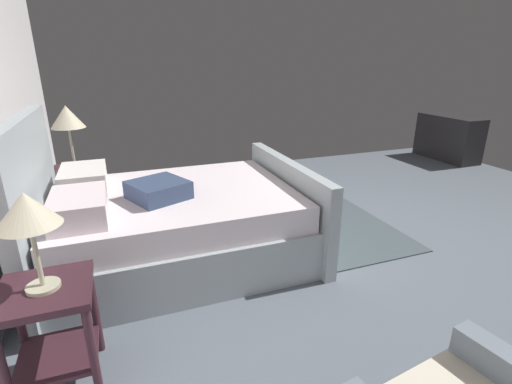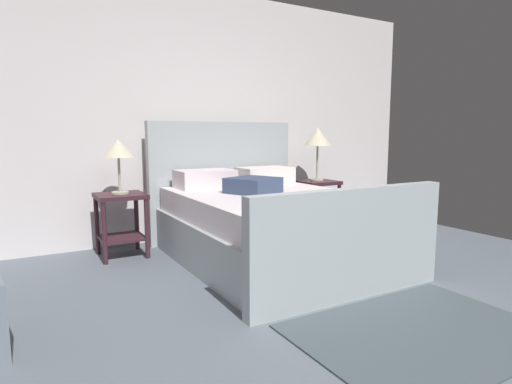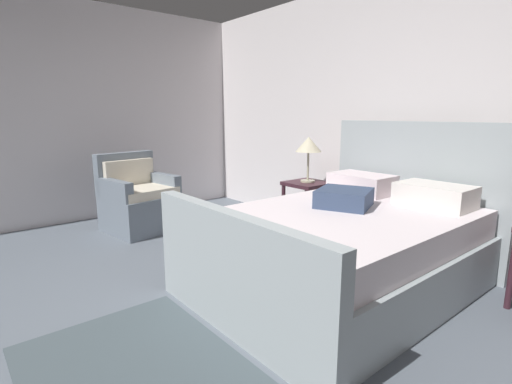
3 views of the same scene
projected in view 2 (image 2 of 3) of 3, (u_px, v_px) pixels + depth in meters
The scene contains 7 objects.
wall_back at pixel (184, 116), 4.68m from camera, with size 6.19×0.12×2.70m, color silver.
bed at pixel (268, 221), 3.92m from camera, with size 1.67×2.18×1.29m.
nightstand_right at pixel (316, 197), 5.15m from camera, with size 0.44×0.44×0.60m.
table_lamp_right at pixel (318, 138), 5.05m from camera, with size 0.32×0.32×0.64m.
nightstand_left at pixel (121, 214), 4.02m from camera, with size 0.44×0.44×0.60m.
table_lamp_left at pixel (118, 150), 3.93m from camera, with size 0.29×0.29×0.51m.
area_rug at pixel (422, 333), 2.48m from camera, with size 1.45×1.04×0.01m, color #445056.
Camera 2 is at (-1.66, -1.18, 1.15)m, focal length 29.94 mm.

